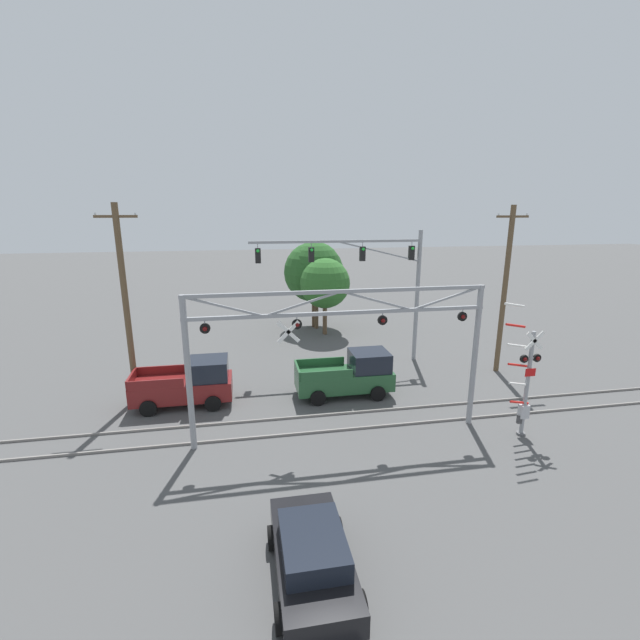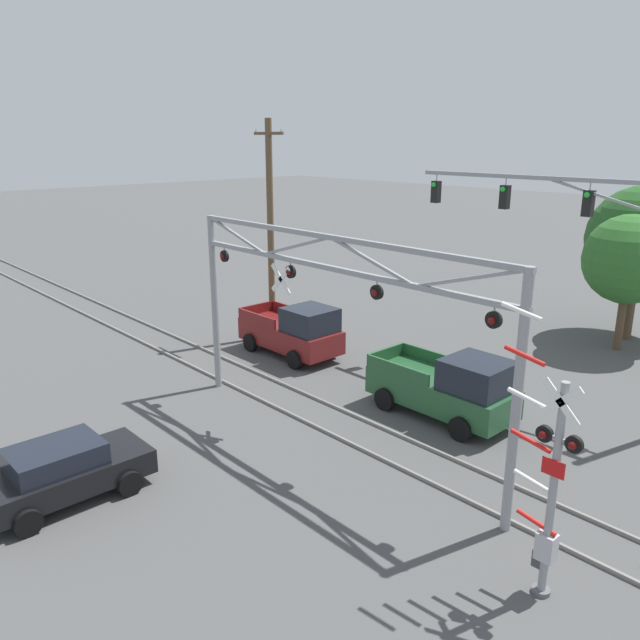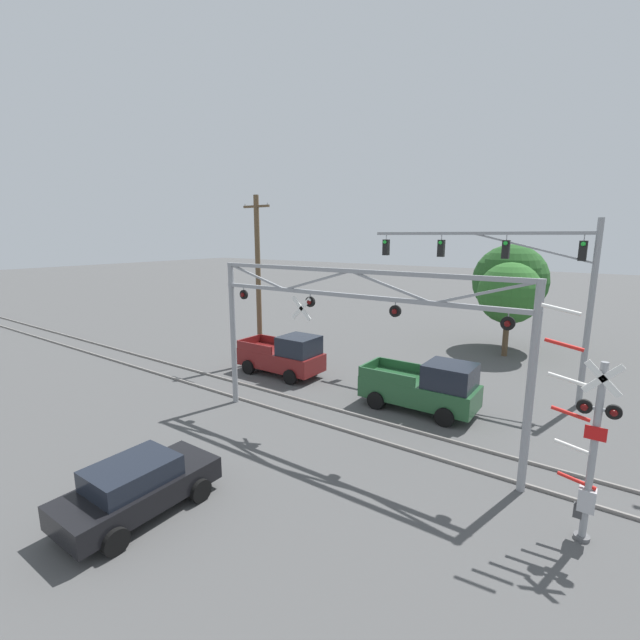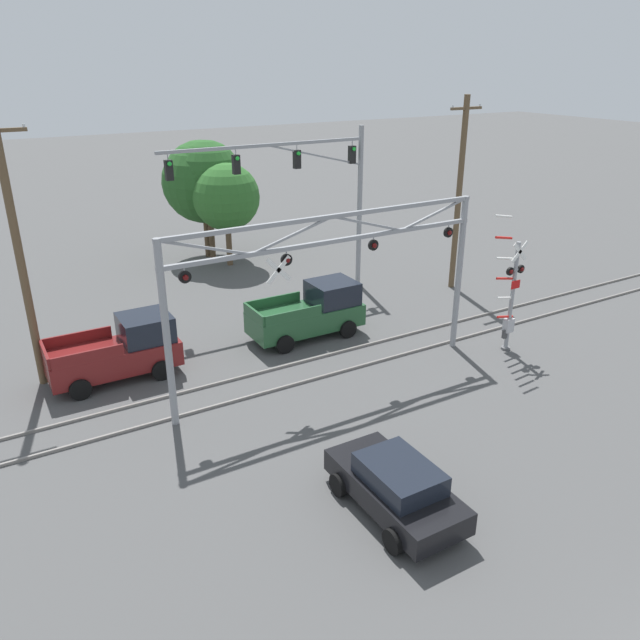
# 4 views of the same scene
# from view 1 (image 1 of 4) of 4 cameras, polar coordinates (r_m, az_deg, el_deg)

# --- Properties ---
(rail_track_near) EXTENTS (80.00, 0.08, 0.10)m
(rail_track_near) POSITION_cam_1_polar(r_m,az_deg,el_deg) (18.41, 2.36, -14.45)
(rail_track_near) COLOR gray
(rail_track_near) RESTS_ON ground_plane
(rail_track_far) EXTENTS (80.00, 0.08, 0.10)m
(rail_track_far) POSITION_cam_1_polar(r_m,az_deg,el_deg) (19.65, 1.43, -12.46)
(rail_track_far) COLOR gray
(rail_track_far) RESTS_ON ground_plane
(crossing_gantry) EXTENTS (11.74, 0.27, 6.05)m
(crossing_gantry) POSITION_cam_1_polar(r_m,az_deg,el_deg) (16.52, 2.67, -2.17)
(crossing_gantry) COLOR gray
(crossing_gantry) RESTS_ON ground_plane
(crossing_signal_mast) EXTENTS (1.82, 0.35, 5.61)m
(crossing_signal_mast) POSITION_cam_1_polar(r_m,az_deg,el_deg) (19.03, 25.66, -7.88)
(crossing_signal_mast) COLOR gray
(crossing_signal_mast) RESTS_ON ground_plane
(traffic_signal_span) EXTENTS (9.93, 0.39, 7.84)m
(traffic_signal_span) POSITION_cam_1_polar(r_m,az_deg,el_deg) (25.01, 7.70, 6.31)
(traffic_signal_span) COLOR gray
(traffic_signal_span) RESTS_ON ground_plane
(pickup_truck_lead) EXTENTS (4.72, 2.13, 2.19)m
(pickup_truck_lead) POSITION_cam_1_polar(r_m,az_deg,el_deg) (21.36, 3.99, -7.29)
(pickup_truck_lead) COLOR #23512D
(pickup_truck_lead) RESTS_ON ground_plane
(pickup_truck_following) EXTENTS (4.53, 2.13, 2.19)m
(pickup_truck_following) POSITION_cam_1_polar(r_m,az_deg,el_deg) (21.20, -17.08, -8.10)
(pickup_truck_following) COLOR maroon
(pickup_truck_following) RESTS_ON ground_plane
(sedan_waiting) EXTENTS (2.04, 4.02, 1.47)m
(sedan_waiting) POSITION_cam_1_polar(r_m,az_deg,el_deg) (11.95, -1.04, -28.84)
(sedan_waiting) COLOR black
(sedan_waiting) RESTS_ON ground_plane
(utility_pole_left) EXTENTS (1.80, 0.28, 9.27)m
(utility_pole_left) POSITION_cam_1_polar(r_m,az_deg,el_deg) (21.55, -24.47, 2.01)
(utility_pole_left) COLOR brown
(utility_pole_left) RESTS_ON ground_plane
(utility_pole_right) EXTENTS (1.80, 0.28, 9.21)m
(utility_pole_right) POSITION_cam_1_polar(r_m,az_deg,el_deg) (25.50, 23.41, 3.81)
(utility_pole_right) COLOR brown
(utility_pole_right) RESTS_ON ground_plane
(background_tree_beyond_span) EXTENTS (3.72, 3.72, 6.64)m
(background_tree_beyond_span) POSITION_cam_1_polar(r_m,az_deg,el_deg) (32.37, -0.50, 7.05)
(background_tree_beyond_span) COLOR brown
(background_tree_beyond_span) RESTS_ON ground_plane
(background_tree_far_left_verge) EXTENTS (3.62, 3.62, 5.63)m
(background_tree_far_left_verge) POSITION_cam_1_polar(r_m,az_deg,el_deg) (30.91, 0.66, 4.90)
(background_tree_far_left_verge) COLOR brown
(background_tree_far_left_verge) RESTS_ON ground_plane
(background_tree_far_right_verge) EXTENTS (4.57, 4.57, 6.61)m
(background_tree_far_right_verge) POSITION_cam_1_polar(r_m,az_deg,el_deg) (32.88, -0.84, 6.39)
(background_tree_far_right_verge) COLOR brown
(background_tree_far_right_verge) RESTS_ON ground_plane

